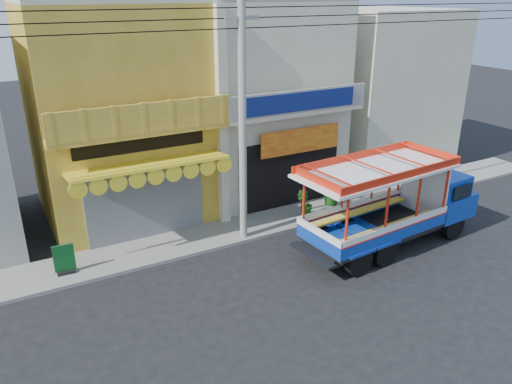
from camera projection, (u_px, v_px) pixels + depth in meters
ground at (320, 274)px, 15.87m from camera, size 90.00×90.00×0.00m
sidewalk at (258, 224)px, 19.09m from camera, size 30.00×2.00×0.12m
shophouse_left at (116, 111)px, 18.99m from camera, size 6.00×7.50×8.24m
shophouse_right at (254, 96)px, 21.69m from camera, size 6.00×6.75×8.24m
party_pilaster at (223, 122)px, 17.85m from camera, size 0.35×0.30×8.00m
filler_building_right at (376, 89)px, 24.97m from camera, size 6.00×6.00×7.60m
utility_pole at (246, 101)px, 16.28m from camera, size 28.00×0.26×9.00m
songthaew_truck at (401, 201)px, 17.36m from camera, size 7.15×2.78×3.26m
green_sign at (65, 261)px, 15.54m from camera, size 0.65×0.33×0.99m
potted_plant_a at (331, 191)px, 20.57m from camera, size 1.35×1.34×1.14m
potted_plant_b at (305, 204)px, 19.42m from camera, size 0.75×0.71×1.08m
potted_plant_c at (357, 183)px, 21.88m from camera, size 0.49×0.49×0.84m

